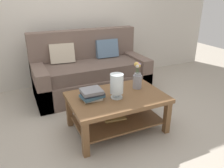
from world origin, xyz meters
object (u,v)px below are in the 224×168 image
(glass_hurricane_vase, at_px, (117,85))
(flower_pitcher, at_px, (137,78))
(book_stack_main, at_px, (92,94))
(coffee_table, at_px, (117,105))
(couch, at_px, (90,72))

(glass_hurricane_vase, distance_m, flower_pitcher, 0.41)
(flower_pitcher, bearing_deg, book_stack_main, -174.17)
(glass_hurricane_vase, bearing_deg, coffee_table, 58.55)
(coffee_table, xyz_separation_m, flower_pitcher, (0.35, 0.11, 0.27))
(couch, bearing_deg, flower_pitcher, -77.03)
(couch, height_order, book_stack_main, couch)
(couch, xyz_separation_m, book_stack_main, (-0.40, -1.21, 0.18))
(book_stack_main, bearing_deg, coffee_table, -7.09)
(glass_hurricane_vase, xyz_separation_m, flower_pitcher, (0.38, 0.15, -0.03))
(glass_hurricane_vase, bearing_deg, book_stack_main, 163.38)
(book_stack_main, relative_size, flower_pitcher, 0.80)
(coffee_table, bearing_deg, glass_hurricane_vase, -121.45)
(book_stack_main, distance_m, flower_pitcher, 0.67)
(coffee_table, height_order, book_stack_main, book_stack_main)
(glass_hurricane_vase, bearing_deg, couch, 84.96)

